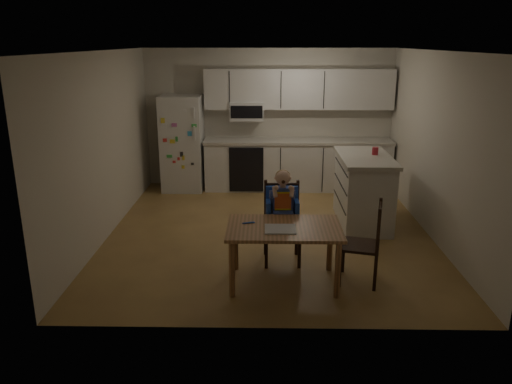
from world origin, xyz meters
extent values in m
cube|color=olive|center=(0.00, 0.00, -0.01)|extent=(4.50, 5.00, 0.01)
cube|color=beige|center=(0.00, 2.50, 1.25)|extent=(4.50, 0.02, 2.50)
cube|color=beige|center=(-2.25, 0.00, 1.25)|extent=(0.02, 5.00, 2.50)
cube|color=beige|center=(2.25, 0.00, 1.25)|extent=(0.02, 5.00, 2.50)
cube|color=white|center=(0.00, 0.00, 2.50)|extent=(4.50, 5.00, 0.01)
cube|color=silver|center=(-1.55, 2.15, 0.85)|extent=(0.72, 0.70, 1.70)
cube|color=silver|center=(0.53, 2.20, 0.43)|extent=(3.34, 0.60, 0.86)
cube|color=beige|center=(0.53, 2.19, 0.89)|extent=(3.37, 0.62, 0.05)
cube|color=black|center=(-0.39, 1.89, 0.43)|extent=(0.60, 0.02, 0.80)
cube|color=silver|center=(0.53, 2.33, 1.80)|extent=(3.34, 0.34, 0.70)
cube|color=silver|center=(-0.39, 2.30, 1.42)|extent=(0.60, 0.38, 0.33)
cube|color=silver|center=(1.39, 0.40, 0.49)|extent=(0.67, 1.33, 0.98)
cube|color=beige|center=(1.39, 0.40, 1.00)|extent=(0.73, 1.40, 0.06)
cylinder|color=#B4222D|center=(1.54, 0.47, 1.09)|extent=(0.09, 0.09, 0.11)
cube|color=brown|center=(0.15, -1.55, 0.66)|extent=(1.26, 0.81, 0.04)
cylinder|color=brown|center=(-0.41, -1.89, 0.32)|extent=(0.06, 0.06, 0.64)
cylinder|color=brown|center=(-0.41, -1.22, 0.32)|extent=(0.06, 0.06, 0.64)
cylinder|color=brown|center=(0.71, -1.89, 0.32)|extent=(0.06, 0.06, 0.64)
cylinder|color=brown|center=(0.71, -1.22, 0.32)|extent=(0.06, 0.06, 0.64)
cube|color=silver|center=(0.11, -1.64, 0.68)|extent=(0.33, 0.29, 0.01)
cylinder|color=blue|center=(-0.25, -1.46, 0.68)|extent=(0.12, 0.06, 0.02)
cube|color=black|center=(0.15, -0.98, 0.45)|extent=(0.45, 0.45, 0.03)
cube|color=black|center=(-0.04, -1.19, 0.22)|extent=(0.04, 0.04, 0.44)
cube|color=black|center=(-0.05, -0.79, 0.22)|extent=(0.04, 0.04, 0.44)
cube|color=black|center=(0.35, -1.18, 0.22)|extent=(0.04, 0.04, 0.44)
cube|color=black|center=(0.34, -0.78, 0.22)|extent=(0.04, 0.04, 0.44)
cube|color=black|center=(0.14, -0.79, 0.73)|extent=(0.44, 0.05, 0.52)
cube|color=blue|center=(0.15, -0.98, 0.52)|extent=(0.41, 0.37, 0.10)
cube|color=blue|center=(0.15, -0.84, 0.75)|extent=(0.40, 0.07, 0.35)
cube|color=#6984E3|center=(0.15, -1.01, 0.58)|extent=(0.32, 0.28, 0.02)
cube|color=#2B499A|center=(0.15, -0.97, 0.82)|extent=(0.23, 0.15, 0.27)
cube|color=#C7642A|center=(0.15, -1.04, 0.81)|extent=(0.20, 0.02, 0.21)
sphere|color=beige|center=(0.15, -0.98, 1.07)|extent=(0.18, 0.18, 0.18)
ellipsoid|color=olive|center=(0.15, -0.98, 1.09)|extent=(0.18, 0.17, 0.15)
cube|color=black|center=(1.00, -1.50, 0.43)|extent=(0.51, 0.51, 0.03)
cube|color=black|center=(0.86, -1.27, 0.21)|extent=(0.04, 0.04, 0.42)
cube|color=black|center=(1.23, -1.37, 0.21)|extent=(0.04, 0.04, 0.42)
cube|color=black|center=(0.77, -1.64, 0.21)|extent=(0.04, 0.04, 0.42)
cube|color=black|center=(1.14, -1.74, 0.21)|extent=(0.04, 0.04, 0.42)
cube|color=black|center=(1.18, -1.55, 0.70)|extent=(0.14, 0.42, 0.50)
camera|label=1|loc=(-0.07, -6.67, 2.63)|focal=35.00mm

